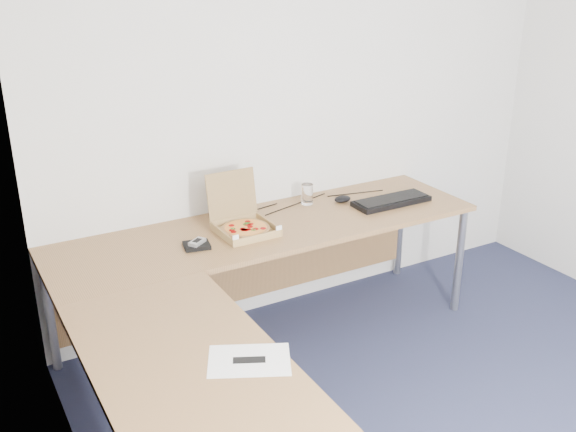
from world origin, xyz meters
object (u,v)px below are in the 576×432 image
keyboard (391,201)px  desk (253,272)px  drinking_glass (307,194)px  pizza_box (244,225)px  wallet (197,245)px

keyboard → desk: bearing=-161.8°
desk → drinking_glass: (0.69, 0.62, 0.09)m
pizza_box → wallet: bearing=-168.9°
pizza_box → wallet: size_ratio=2.61×
desk → wallet: size_ratio=18.71×
wallet → pizza_box: bearing=23.5°
pizza_box → wallet: 0.32m
desk → wallet: wallet is taller
desk → wallet: (-0.15, 0.35, 0.04)m
pizza_box → drinking_glass: (0.53, 0.20, 0.03)m
wallet → keyboard: bearing=12.0°
pizza_box → wallet: (-0.31, -0.07, -0.03)m
drinking_glass → wallet: 0.88m
drinking_glass → pizza_box: bearing=-159.2°
keyboard → wallet: size_ratio=3.70×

